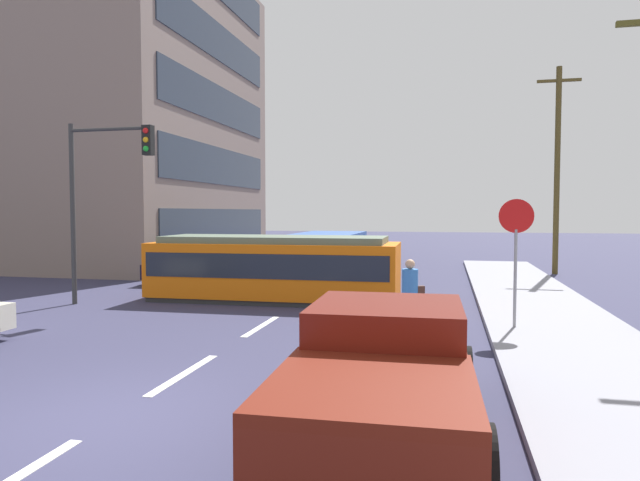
{
  "coord_description": "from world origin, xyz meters",
  "views": [
    {
      "loc": [
        4.28,
        -6.5,
        2.73
      ],
      "look_at": [
        0.93,
        8.24,
        1.95
      ],
      "focal_mm": 31.25,
      "sensor_mm": 36.0,
      "label": 1
    }
  ],
  "objects_px": {
    "pedestrian_crossing": "(410,291)",
    "parked_sedan_mid": "(188,265)",
    "pickup_truck_parked": "(384,371)",
    "utility_pole_mid": "(557,167)",
    "stop_sign": "(516,236)",
    "city_bus": "(328,252)",
    "traffic_light_mast": "(103,179)",
    "streetcar_tram": "(275,267)"
  },
  "relations": [
    {
      "from": "pedestrian_crossing",
      "to": "parked_sedan_mid",
      "type": "relative_size",
      "value": 0.4
    },
    {
      "from": "pickup_truck_parked",
      "to": "utility_pole_mid",
      "type": "relative_size",
      "value": 0.56
    },
    {
      "from": "pickup_truck_parked",
      "to": "stop_sign",
      "type": "distance_m",
      "value": 6.94
    },
    {
      "from": "city_bus",
      "to": "pedestrian_crossing",
      "type": "bearing_deg",
      "value": -68.15
    },
    {
      "from": "pedestrian_crossing",
      "to": "traffic_light_mast",
      "type": "xyz_separation_m",
      "value": [
        -8.94,
        1.79,
        2.75
      ]
    },
    {
      "from": "city_bus",
      "to": "utility_pole_mid",
      "type": "distance_m",
      "value": 10.7
    },
    {
      "from": "parked_sedan_mid",
      "to": "pickup_truck_parked",
      "type": "bearing_deg",
      "value": -55.77
    },
    {
      "from": "parked_sedan_mid",
      "to": "utility_pole_mid",
      "type": "distance_m",
      "value": 16.27
    },
    {
      "from": "streetcar_tram",
      "to": "utility_pole_mid",
      "type": "relative_size",
      "value": 0.85
    },
    {
      "from": "traffic_light_mast",
      "to": "pedestrian_crossing",
      "type": "bearing_deg",
      "value": -11.36
    },
    {
      "from": "utility_pole_mid",
      "to": "pedestrian_crossing",
      "type": "bearing_deg",
      "value": -112.08
    },
    {
      "from": "pickup_truck_parked",
      "to": "stop_sign",
      "type": "xyz_separation_m",
      "value": [
        2.25,
        6.42,
        1.4
      ]
    },
    {
      "from": "stop_sign",
      "to": "utility_pole_mid",
      "type": "distance_m",
      "value": 13.52
    },
    {
      "from": "pedestrian_crossing",
      "to": "utility_pole_mid",
      "type": "bearing_deg",
      "value": 67.92
    },
    {
      "from": "parked_sedan_mid",
      "to": "traffic_light_mast",
      "type": "distance_m",
      "value": 6.74
    },
    {
      "from": "streetcar_tram",
      "to": "pedestrian_crossing",
      "type": "relative_size",
      "value": 4.57
    },
    {
      "from": "pedestrian_crossing",
      "to": "stop_sign",
      "type": "xyz_separation_m",
      "value": [
        2.3,
        0.54,
        1.25
      ]
    },
    {
      "from": "stop_sign",
      "to": "traffic_light_mast",
      "type": "xyz_separation_m",
      "value": [
        -11.23,
        1.26,
        1.5
      ]
    },
    {
      "from": "streetcar_tram",
      "to": "city_bus",
      "type": "height_order",
      "value": "streetcar_tram"
    },
    {
      "from": "utility_pole_mid",
      "to": "streetcar_tram",
      "type": "bearing_deg",
      "value": -135.67
    },
    {
      "from": "utility_pole_mid",
      "to": "pickup_truck_parked",
      "type": "bearing_deg",
      "value": -105.62
    },
    {
      "from": "parked_sedan_mid",
      "to": "city_bus",
      "type": "bearing_deg",
      "value": 23.05
    },
    {
      "from": "stop_sign",
      "to": "traffic_light_mast",
      "type": "relative_size",
      "value": 0.54
    },
    {
      "from": "streetcar_tram",
      "to": "pedestrian_crossing",
      "type": "bearing_deg",
      "value": -41.08
    },
    {
      "from": "parked_sedan_mid",
      "to": "stop_sign",
      "type": "xyz_separation_m",
      "value": [
        11.55,
        -7.25,
        1.57
      ]
    },
    {
      "from": "streetcar_tram",
      "to": "utility_pole_mid",
      "type": "height_order",
      "value": "utility_pole_mid"
    },
    {
      "from": "pedestrian_crossing",
      "to": "traffic_light_mast",
      "type": "height_order",
      "value": "traffic_light_mast"
    },
    {
      "from": "utility_pole_mid",
      "to": "traffic_light_mast",
      "type": "bearing_deg",
      "value": -141.01
    },
    {
      "from": "city_bus",
      "to": "utility_pole_mid",
      "type": "relative_size",
      "value": 0.58
    },
    {
      "from": "utility_pole_mid",
      "to": "city_bus",
      "type": "bearing_deg",
      "value": -160.12
    },
    {
      "from": "pickup_truck_parked",
      "to": "parked_sedan_mid",
      "type": "height_order",
      "value": "pickup_truck_parked"
    },
    {
      "from": "city_bus",
      "to": "parked_sedan_mid",
      "type": "xyz_separation_m",
      "value": [
        -5.24,
        -2.23,
        -0.43
      ]
    },
    {
      "from": "parked_sedan_mid",
      "to": "traffic_light_mast",
      "type": "bearing_deg",
      "value": -86.98
    },
    {
      "from": "streetcar_tram",
      "to": "stop_sign",
      "type": "xyz_separation_m",
      "value": [
        6.69,
        -3.29,
        1.17
      ]
    },
    {
      "from": "pickup_truck_parked",
      "to": "parked_sedan_mid",
      "type": "xyz_separation_m",
      "value": [
        -9.3,
        13.67,
        -0.17
      ]
    },
    {
      "from": "traffic_light_mast",
      "to": "streetcar_tram",
      "type": "bearing_deg",
      "value": 24.09
    },
    {
      "from": "streetcar_tram",
      "to": "traffic_light_mast",
      "type": "height_order",
      "value": "traffic_light_mast"
    },
    {
      "from": "pedestrian_crossing",
      "to": "pickup_truck_parked",
      "type": "xyz_separation_m",
      "value": [
        0.05,
        -5.88,
        -0.15
      ]
    },
    {
      "from": "traffic_light_mast",
      "to": "pickup_truck_parked",
      "type": "bearing_deg",
      "value": -40.51
    },
    {
      "from": "streetcar_tram",
      "to": "stop_sign",
      "type": "relative_size",
      "value": 2.65
    },
    {
      "from": "city_bus",
      "to": "stop_sign",
      "type": "bearing_deg",
      "value": -56.33
    },
    {
      "from": "pickup_truck_parked",
      "to": "utility_pole_mid",
      "type": "bearing_deg",
      "value": 74.38
    }
  ]
}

